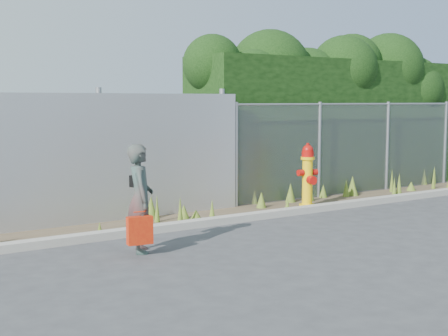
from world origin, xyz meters
TOP-DOWN VIEW (x-y plane):
  - ground at (0.00, 0.00)m, footprint 80.00×80.00m
  - curb at (0.00, 1.80)m, footprint 16.00×0.22m
  - weed_strip at (-0.16, 2.48)m, footprint 16.00×1.32m
  - corrugated_fence at (-3.25, 3.01)m, footprint 8.50×0.21m
  - chainlink_fence at (4.25, 3.00)m, footprint 6.50×0.07m
  - hedge at (4.55, 4.02)m, footprint 7.58×2.07m
  - fire_hydrant at (2.20, 2.22)m, footprint 0.42×0.38m
  - woman at (-2.09, 0.78)m, footprint 0.53×0.64m
  - red_tote_bag at (-2.22, 0.54)m, footprint 0.34×0.13m
  - black_shoulder_bag at (-2.03, 1.00)m, footprint 0.22×0.09m

SIDE VIEW (x-z plane):
  - ground at x=0.00m, z-range 0.00..0.00m
  - curb at x=0.00m, z-range 0.00..0.12m
  - weed_strip at x=-0.16m, z-range -0.14..0.40m
  - red_tote_bag at x=-2.22m, z-range 0.14..0.58m
  - fire_hydrant at x=2.20m, z-range -0.02..1.24m
  - woman at x=-2.09m, z-range 0.00..1.49m
  - black_shoulder_bag at x=-2.03m, z-range 0.88..1.04m
  - chainlink_fence at x=4.25m, z-range 0.01..2.06m
  - corrugated_fence at x=-3.25m, z-range -0.05..2.25m
  - hedge at x=4.55m, z-range 0.19..3.94m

